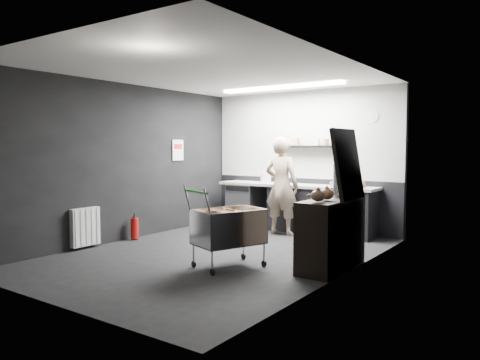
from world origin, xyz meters
The scene contains 22 objects.
floor centered at (0.00, 0.00, 0.00)m, with size 5.50×5.50×0.00m, color black.
ceiling centered at (0.00, 0.00, 2.70)m, with size 5.50×5.50×0.00m, color white.
wall_back centered at (0.00, 2.75, 1.35)m, with size 5.50×5.50×0.00m, color black.
wall_front centered at (0.00, -2.75, 1.35)m, with size 5.50×5.50×0.00m, color black.
wall_left centered at (-2.00, 0.00, 1.35)m, with size 5.50×5.50×0.00m, color black.
wall_right centered at (2.00, 0.00, 1.35)m, with size 5.50×5.50×0.00m, color black.
kitchen_wall_panel centered at (0.00, 2.73, 1.85)m, with size 3.95×0.02×1.70m, color #B0B0AC.
dado_panel centered at (0.00, 2.73, 0.50)m, with size 3.95×0.02×1.00m, color black.
floating_shelf centered at (0.20, 2.62, 1.62)m, with size 1.20×0.22×0.04m, color black.
wall_clock centered at (1.40, 2.72, 2.15)m, with size 0.20×0.20×0.03m, color silver.
poster centered at (-1.98, 1.30, 1.55)m, with size 0.02×0.30×0.40m, color white.
poster_red_band centered at (-1.98, 1.30, 1.62)m, with size 0.01×0.22×0.10m, color red.
radiator centered at (-1.94, -0.90, 0.35)m, with size 0.10×0.50×0.60m, color silver.
ceiling_strip centered at (0.00, 1.85, 2.67)m, with size 2.40×0.20×0.04m, color white.
prep_counter centered at (0.14, 2.42, 0.46)m, with size 3.20×0.61×0.90m.
person centered at (-0.03, 1.97, 0.90)m, with size 0.65×0.43×1.80m, color beige.
shopping_cart centered at (0.59, -0.50, 0.50)m, with size 0.89×1.16×1.06m.
sideboard centered at (1.76, 0.23, 0.59)m, with size 0.53×1.23×1.85m.
fire_extinguisher centered at (-1.85, 0.05, 0.22)m, with size 0.13×0.13×0.44m.
cardboard_box centered at (1.08, 2.37, 0.95)m, with size 0.50×0.38×0.10m, color #9A7D52.
pink_tub centered at (-0.65, 2.42, 1.01)m, with size 0.21×0.21×0.21m, color silver.
white_container centered at (-0.27, 2.37, 0.98)m, with size 0.18×0.14×0.16m, color silver.
Camera 1 is at (4.27, -5.47, 1.60)m, focal length 35.00 mm.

